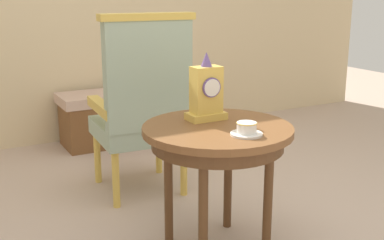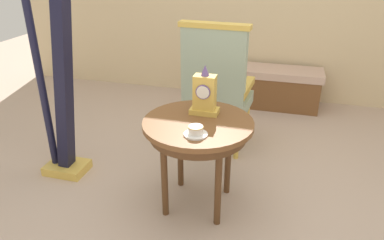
# 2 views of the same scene
# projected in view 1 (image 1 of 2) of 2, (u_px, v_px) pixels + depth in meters

# --- Properties ---
(side_table) EXTENTS (0.72, 0.72, 0.64)m
(side_table) POSITION_uv_depth(u_px,v_px,m) (217.00, 141.00, 2.38)
(side_table) COLOR brown
(side_table) RESTS_ON ground
(teacup_left) EXTENTS (0.14, 0.14, 0.06)m
(teacup_left) POSITION_uv_depth(u_px,v_px,m) (247.00, 129.00, 2.21)
(teacup_left) COLOR white
(teacup_left) RESTS_ON side_table
(mantel_clock) EXTENTS (0.19, 0.11, 0.34)m
(mantel_clock) POSITION_uv_depth(u_px,v_px,m) (206.00, 93.00, 2.44)
(mantel_clock) COLOR gold
(mantel_clock) RESTS_ON side_table
(armchair) EXTENTS (0.58, 0.56, 1.14)m
(armchair) POSITION_uv_depth(u_px,v_px,m) (143.00, 104.00, 3.04)
(armchair) COLOR #9EB299
(armchair) RESTS_ON ground
(window_bench) EXTENTS (1.19, 0.40, 0.44)m
(window_bench) POSITION_uv_depth(u_px,v_px,m) (130.00, 115.00, 4.27)
(window_bench) COLOR #CCA893
(window_bench) RESTS_ON ground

